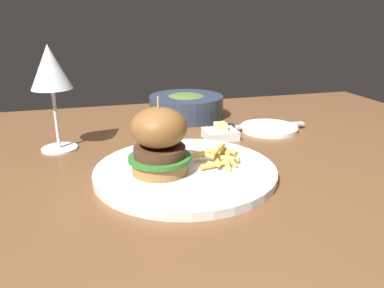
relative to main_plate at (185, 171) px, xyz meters
name	(u,v)px	position (x,y,z in m)	size (l,w,h in m)	color
dining_table	(162,190)	(-0.02, 0.11, -0.09)	(1.49, 0.87, 0.74)	brown
main_plate	(185,171)	(0.00, 0.00, 0.00)	(0.31, 0.31, 0.01)	white
burger_sandwich	(159,141)	(-0.04, -0.01, 0.06)	(0.10, 0.10, 0.13)	#9E6B38
fries_pile	(218,157)	(0.06, 0.01, 0.02)	(0.12, 0.09, 0.03)	#E0B251
wine_glass	(50,71)	(-0.21, 0.19, 0.15)	(0.08, 0.08, 0.21)	silver
bread_plate	(269,128)	(0.25, 0.20, 0.00)	(0.13, 0.13, 0.01)	white
table_knife	(248,126)	(0.20, 0.20, 0.01)	(0.23, 0.03, 0.01)	silver
butter_dish	(220,133)	(0.12, 0.17, 0.00)	(0.07, 0.06, 0.04)	white
soup_bowl	(186,106)	(0.10, 0.37, 0.02)	(0.19, 0.19, 0.06)	#2D384C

